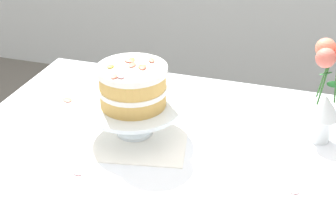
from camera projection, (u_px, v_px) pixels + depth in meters
name	position (u px, v px, depth m)	size (l,w,h in m)	color
dining_table	(191.00, 185.00, 1.31)	(1.40, 1.00, 0.74)	white
linen_napkin	(135.00, 133.00, 1.38)	(0.32, 0.32, 0.00)	white
cake_stand	(134.00, 109.00, 1.34)	(0.29, 0.29, 0.10)	silver
layer_cake	(133.00, 86.00, 1.30)	(0.20, 0.20, 0.13)	tan
flower_vase	(326.00, 94.00, 1.28)	(0.10, 0.10, 0.31)	silver
loose_petal_0	(77.00, 173.00, 1.21)	(0.03, 0.02, 0.00)	pink
loose_petal_1	(67.00, 100.00, 1.56)	(0.04, 0.03, 0.00)	#E56B51
loose_petal_2	(294.00, 191.00, 1.15)	(0.03, 0.02, 0.00)	pink
loose_petal_3	(137.00, 95.00, 1.59)	(0.03, 0.03, 0.00)	orange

